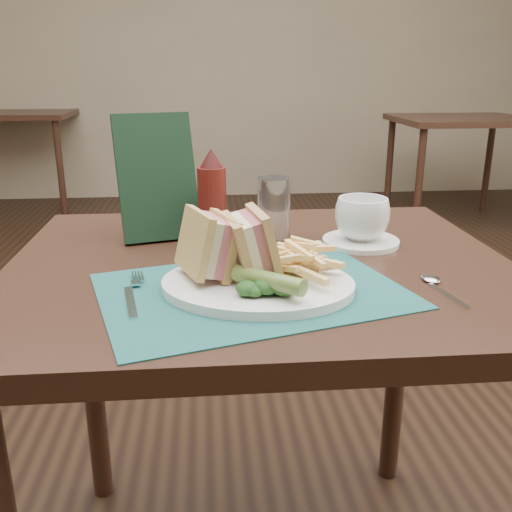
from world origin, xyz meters
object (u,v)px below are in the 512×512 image
(saucer, at_px, (361,241))
(ketchup_bottle, at_px, (212,197))
(table_bg_left, at_px, (19,160))
(plate, at_px, (258,285))
(table_main, at_px, (260,437))
(sandwich_half_b, at_px, (238,245))
(table_bg_right, at_px, (457,171))
(drinking_glass, at_px, (274,211))
(placemat, at_px, (252,291))
(check_presenter, at_px, (157,177))
(sandwich_half_a, at_px, (195,245))
(coffee_cup, at_px, (362,219))

(saucer, bearing_deg, ketchup_bottle, 173.17)
(table_bg_left, distance_m, plate, 4.19)
(plate, bearing_deg, table_main, 93.86)
(sandwich_half_b, distance_m, ketchup_bottle, 0.25)
(table_bg_right, distance_m, plate, 3.54)
(drinking_glass, distance_m, ketchup_bottle, 0.12)
(plate, xyz_separation_m, drinking_glass, (0.05, 0.25, 0.06))
(placemat, distance_m, check_presenter, 0.38)
(ketchup_bottle, bearing_deg, plate, -76.10)
(saucer, bearing_deg, check_presenter, 167.74)
(check_presenter, bearing_deg, plate, -76.76)
(sandwich_half_a, relative_size, sandwich_half_b, 1.00)
(table_bg_right, bearing_deg, drinking_glass, -120.35)
(table_bg_right, relative_size, placemat, 1.97)
(drinking_glass, bearing_deg, sandwich_half_b, -109.71)
(sandwich_half_b, xyz_separation_m, drinking_glass, (0.08, 0.23, -0.01))
(table_bg_right, height_order, ketchup_bottle, ketchup_bottle)
(plate, bearing_deg, drinking_glass, 88.76)
(sandwich_half_b, distance_m, drinking_glass, 0.25)
(drinking_glass, distance_m, check_presenter, 0.24)
(placemat, xyz_separation_m, ketchup_bottle, (-0.06, 0.26, 0.09))
(placemat, xyz_separation_m, coffee_cup, (0.23, 0.23, 0.05))
(table_main, relative_size, saucer, 6.00)
(table_bg_left, bearing_deg, saucer, -64.00)
(ketchup_bottle, distance_m, check_presenter, 0.12)
(drinking_glass, bearing_deg, plate, -102.27)
(table_bg_left, relative_size, coffee_cup, 8.55)
(table_main, height_order, saucer, saucer)
(plate, relative_size, sandwich_half_a, 2.80)
(ketchup_bottle, bearing_deg, saucer, -6.83)
(table_main, distance_m, table_bg_left, 4.05)
(table_main, xyz_separation_m, saucer, (0.21, 0.08, 0.38))
(table_bg_left, height_order, plate, plate)
(drinking_glass, bearing_deg, ketchup_bottle, 174.82)
(drinking_glass, xyz_separation_m, check_presenter, (-0.23, 0.06, 0.06))
(plate, height_order, coffee_cup, coffee_cup)
(plate, xyz_separation_m, coffee_cup, (0.22, 0.23, 0.04))
(coffee_cup, height_order, ketchup_bottle, ketchup_bottle)
(placemat, relative_size, drinking_glass, 3.51)
(plate, distance_m, saucer, 0.32)
(sandwich_half_a, xyz_separation_m, check_presenter, (-0.08, 0.29, 0.05))
(drinking_glass, relative_size, ketchup_bottle, 0.70)
(table_bg_left, relative_size, saucer, 6.00)
(ketchup_bottle, bearing_deg, table_bg_right, 57.78)
(placemat, height_order, saucer, saucer)
(plate, bearing_deg, coffee_cup, 56.35)
(table_bg_left, distance_m, table_bg_right, 3.36)
(plate, bearing_deg, table_bg_right, 71.98)
(table_bg_right, bearing_deg, sandwich_half_b, -119.60)
(placemat, relative_size, coffee_cup, 4.34)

